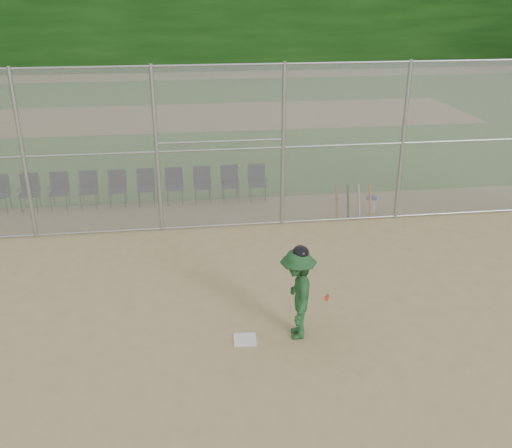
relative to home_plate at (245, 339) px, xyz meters
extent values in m
plane|color=tan|center=(0.53, -0.05, -0.01)|extent=(100.00, 100.00, 0.00)
plane|color=#29621D|center=(0.53, 17.95, 0.00)|extent=(100.00, 100.00, 0.00)
plane|color=tan|center=(0.53, 17.95, 0.00)|extent=(24.00, 24.00, 0.00)
cube|color=gray|center=(0.53, 4.95, 1.99)|extent=(16.00, 0.02, 4.00)
cylinder|color=#9EA3A8|center=(0.53, 4.95, 3.94)|extent=(16.00, 0.05, 0.05)
cube|color=silver|center=(0.00, 0.00, 0.00)|extent=(0.41, 0.41, 0.02)
imported|color=#1D4A24|center=(0.90, 0.03, 0.80)|extent=(0.72, 1.11, 1.62)
ellipsoid|color=black|center=(0.90, 0.03, 1.58)|extent=(0.27, 0.30, 0.23)
cylinder|color=red|center=(1.30, -0.37, 0.94)|extent=(0.30, 0.77, 0.44)
cylinder|color=white|center=(4.06, 5.53, 0.17)|extent=(0.29, 0.29, 0.35)
cylinder|color=#223096|center=(4.06, 5.53, 0.36)|extent=(0.31, 0.31, 0.05)
cylinder|color=#D84C14|center=(3.02, 5.25, 0.41)|extent=(0.06, 0.29, 0.83)
cylinder|color=black|center=(3.32, 5.25, 0.41)|extent=(0.06, 0.31, 0.83)
cylinder|color=#B2B2B7|center=(3.62, 5.25, 0.40)|extent=(0.06, 0.34, 0.82)
cylinder|color=#D84C14|center=(3.92, 5.25, 0.40)|extent=(0.06, 0.37, 0.81)
camera|label=1|loc=(-0.93, -8.16, 5.61)|focal=40.00mm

